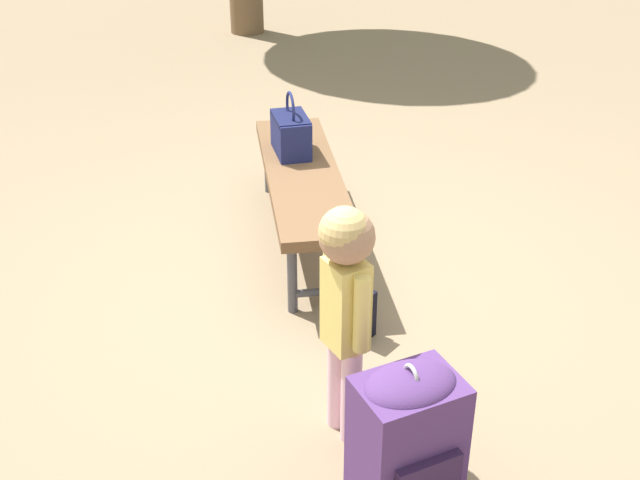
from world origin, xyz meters
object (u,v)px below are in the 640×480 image
at_px(park_bench, 303,180).
at_px(handbag, 291,133).
at_px(child_standing, 346,290).
at_px(backpack_small, 355,310).
at_px(backpack_large, 407,435).

height_order(park_bench, handbag, handbag).
height_order(handbag, child_standing, child_standing).
distance_m(child_standing, backpack_small, 0.86).
relative_size(park_bench, backpack_large, 2.71).
bearing_deg(park_bench, child_standing, 14.04).
bearing_deg(backpack_small, park_bench, -156.88).
relative_size(handbag, backpack_small, 1.30).
bearing_deg(child_standing, park_bench, -165.96).
relative_size(park_bench, child_standing, 1.62).
bearing_deg(handbag, backpack_small, 23.12).
distance_m(park_bench, backpack_small, 0.98).
relative_size(child_standing, backpack_small, 3.61).
xyz_separation_m(park_bench, backpack_small, (0.87, 0.37, -0.25)).
bearing_deg(park_bench, handbag, -156.91).
height_order(child_standing, backpack_small, child_standing).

